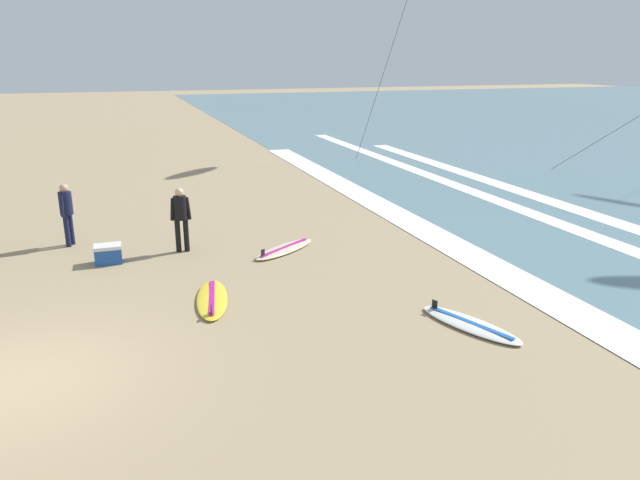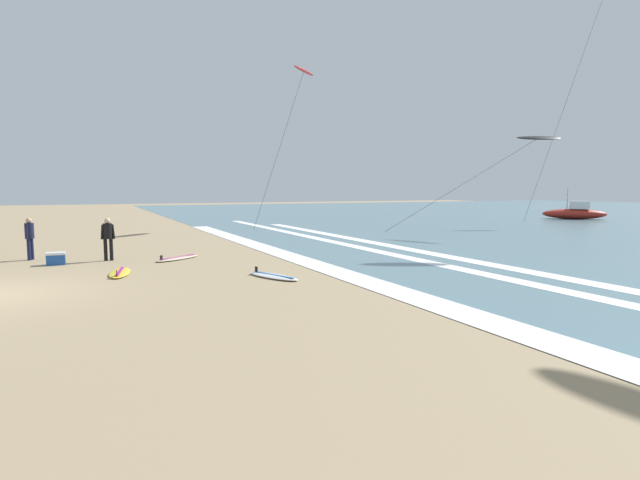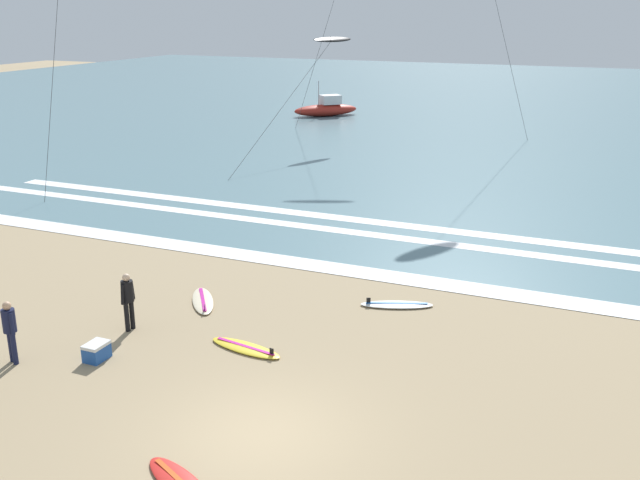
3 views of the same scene
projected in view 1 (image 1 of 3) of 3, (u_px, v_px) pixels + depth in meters
The scene contains 8 objects.
ground_plane at pixel (17, 382), 8.93m from camera, with size 160.00×160.00×0.00m, color #9E8763.
wave_foam_shoreline at pixel (570, 310), 11.42m from camera, with size 43.27×1.08×0.01m, color white.
surfer_foreground_main at pixel (181, 214), 14.63m from camera, with size 0.32×0.51×1.60m.
surfer_right_near at pixel (66, 209), 15.09m from camera, with size 0.50×0.32×1.60m.
surfboard_near_water at pixel (470, 324), 10.73m from camera, with size 2.17×1.32×0.25m.
surfboard_right_spare at pixel (212, 299), 11.85m from camera, with size 2.17×0.94×0.25m.
surfboard_left_pile at pixel (284, 249), 14.93m from camera, with size 1.72×2.05×0.25m.
cooler_box at pixel (108, 254), 14.01m from camera, with size 0.45×0.61×0.44m.
Camera 1 is at (8.95, 1.74, 4.64)m, focal length 33.71 mm.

